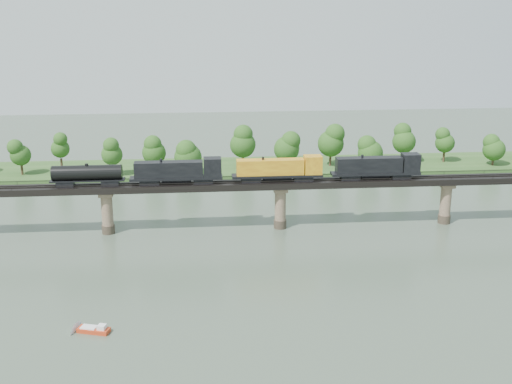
{
  "coord_description": "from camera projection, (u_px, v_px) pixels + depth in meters",
  "views": [
    {
      "loc": [
        -18.68,
        -112.1,
        51.03
      ],
      "look_at": [
        -5.73,
        30.0,
        9.0
      ],
      "focal_mm": 45.0,
      "sensor_mm": 36.0,
      "label": 1
    }
  ],
  "objects": [
    {
      "name": "far_bank",
      "position": [
        258.0,
        168.0,
        204.11
      ],
      "size": [
        300.0,
        24.0,
        1.6
      ],
      "primitive_type": "cube",
      "color": "#2A4C1E",
      "rests_on": "ground"
    },
    {
      "name": "far_treeline",
      "position": [
        233.0,
        147.0,
        196.85
      ],
      "size": [
        289.06,
        17.54,
        13.6
      ],
      "color": "#382619",
      "rests_on": "far_bank"
    },
    {
      "name": "freight_train",
      "position": [
        245.0,
        170.0,
        147.03
      ],
      "size": [
        84.99,
        3.31,
        5.85
      ],
      "color": "black",
      "rests_on": "bridge"
    },
    {
      "name": "motorboat",
      "position": [
        94.0,
        329.0,
        103.45
      ],
      "size": [
        5.5,
        3.32,
        1.45
      ],
      "rotation": [
        0.0,
        0.0,
        -0.3
      ],
      "color": "red",
      "rests_on": "ground"
    },
    {
      "name": "bridge_superstructure",
      "position": [
        281.0,
        180.0,
        148.46
      ],
      "size": [
        220.0,
        4.9,
        0.75
      ],
      "color": "black",
      "rests_on": "bridge"
    },
    {
      "name": "bridge",
      "position": [
        280.0,
        206.0,
        150.25
      ],
      "size": [
        236.0,
        30.0,
        11.5
      ],
      "color": "#473A2D",
      "rests_on": "ground"
    },
    {
      "name": "ground",
      "position": [
        300.0,
        280.0,
        123.13
      ],
      "size": [
        400.0,
        400.0,
        0.0
      ],
      "primitive_type": "plane",
      "color": "#384838",
      "rests_on": "ground"
    }
  ]
}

